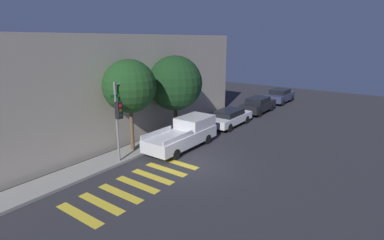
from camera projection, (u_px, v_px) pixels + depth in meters
ground_plane at (191, 166)px, 16.26m from camera, size 60.00×60.00×0.00m
sidewalk at (138, 149)px, 18.55m from camera, size 26.00×1.77×0.14m
building_row at (90, 88)px, 20.09m from camera, size 26.00×6.00×6.97m
crosswalk at (137, 184)px, 14.19m from camera, size 6.70×2.60×0.00m
traffic_light_pole at (124, 106)px, 16.15m from camera, size 2.43×0.56×4.53m
pickup_truck at (185, 134)px, 18.95m from camera, size 5.31×1.95×1.76m
sedan_near_corner at (230, 117)px, 23.55m from camera, size 4.59×1.74×1.33m
sedan_middle at (258, 105)px, 27.74m from camera, size 4.47×1.77×1.47m
sedan_far_end at (280, 96)px, 32.17m from camera, size 4.40×1.87×1.47m
tree_near_corner at (129, 86)px, 17.31m from camera, size 3.12×3.12×5.59m
tree_midblock at (175, 83)px, 20.65m from camera, size 3.77×3.77×5.61m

